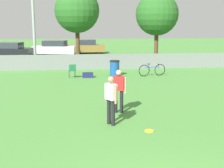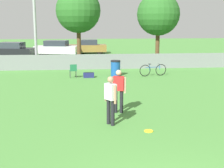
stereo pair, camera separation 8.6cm
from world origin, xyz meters
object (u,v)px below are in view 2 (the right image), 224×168
Objects in this scene: bicycle_sideline at (153,70)px; gear_bag_sideline at (89,75)px; player_defender_red at (119,88)px; tree_far_right at (158,14)px; tree_near_pole at (78,11)px; frisbee_disc at (149,131)px; parked_car_dark at (12,50)px; player_receiver_white at (111,97)px; parked_car_tan at (87,47)px; parked_car_white at (57,48)px; trash_bin at (116,68)px; folding_chair_sideline at (73,70)px.

bicycle_sideline reaches higher than gear_bag_sideline.
bicycle_sideline is at bearing 84.15° from player_defender_red.
tree_far_right is 8.56× the size of gear_bag_sideline.
player_defender_red is (-4.75, -13.23, -3.02)m from tree_far_right.
player_defender_red is (1.50, -13.21, -3.28)m from tree_near_pole.
frisbee_disc is 0.16× the size of bicycle_sideline.
bicycle_sideline is at bearing 76.12° from frisbee_disc.
parked_car_dark is (-7.89, 19.39, -0.23)m from player_defender_red.
player_receiver_white is at bearing -85.84° from tree_near_pole.
tree_far_right is 11.61m from parked_car_tan.
tree_far_right is at bearing -31.63° from parked_car_white.
trash_bin is (0.81, 8.19, -0.45)m from player_defender_red.
tree_near_pole is 6.66m from trash_bin.
frisbee_disc is 23.19m from parked_car_dark.
folding_chair_sideline is 2.70m from trash_bin.
tree_near_pole is 9.22m from parked_car_white.
gear_bag_sideline is at bearing 99.18° from frisbee_disc.
player_defender_red reaches higher than parked_car_tan.
folding_chair_sideline is 0.21× the size of parked_car_tan.
gear_bag_sideline is (-1.72, -0.41, -0.35)m from trash_bin.
folding_chair_sideline reaches higher than bicycle_sideline.
tree_near_pole is 6.82m from gear_bag_sideline.
bicycle_sideline is at bearing -75.29° from parked_car_tan.
player_receiver_white reaches higher than parked_car_dark.
tree_near_pole reaches higher than player_defender_red.
frisbee_disc is 10.35m from trash_bin.
player_defender_red is at bearing -87.93° from parked_car_tan.
player_receiver_white is 1.66m from frisbee_disc.
player_defender_red is at bearing -95.63° from trash_bin.
tree_near_pole reaches higher than folding_chair_sideline.
folding_chair_sideline is at bearing 119.47° from player_defender_red.
folding_chair_sideline reaches higher than gear_bag_sideline.
player_receiver_white is at bearing 145.57° from frisbee_disc.
player_receiver_white is 2.48× the size of gear_bag_sideline.
parked_car_tan is (-1.42, 14.81, 0.23)m from trash_bin.
player_defender_red reaches higher than bicycle_sideline.
player_defender_red is 2.48× the size of gear_bag_sideline.
tree_far_right reaches higher than parked_car_tan.
tree_far_right is 3.45× the size of player_defender_red.
tree_far_right is 9.26m from folding_chair_sideline.
parked_car_white is (-3.41, 22.78, -0.22)m from player_receiver_white.
player_receiver_white is 9.65m from trash_bin.
trash_bin is at bearing 100.36° from player_defender_red.
parked_car_tan reaches higher than parked_car_dark.
folding_chair_sideline is 0.19× the size of parked_car_dark.
bicycle_sideline is 4.11m from gear_bag_sideline.
parked_car_white is at bearing 105.98° from tree_near_pole.
parked_car_dark is at bearing 135.99° from tree_near_pole.
tree_far_right reaches higher than frisbee_disc.
gear_bag_sideline is (0.94, 0.04, -0.35)m from folding_chair_sideline.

